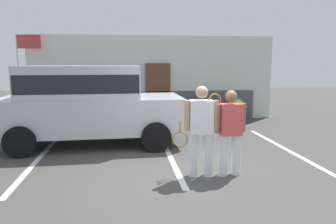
# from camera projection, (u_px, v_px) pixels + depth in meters

# --- Properties ---
(ground_plane) EXTENTS (40.00, 40.00, 0.00)m
(ground_plane) POSITION_uv_depth(u_px,v_px,m) (184.00, 176.00, 6.05)
(ground_plane) COLOR #423F3D
(parking_stripe_0) EXTENTS (0.12, 4.40, 0.01)m
(parking_stripe_0) POSITION_uv_depth(u_px,v_px,m) (38.00, 159.00, 7.13)
(parking_stripe_0) COLOR silver
(parking_stripe_0) RESTS_ON ground_plane
(parking_stripe_1) EXTENTS (0.12, 4.40, 0.01)m
(parking_stripe_1) POSITION_uv_depth(u_px,v_px,m) (169.00, 154.00, 7.51)
(parking_stripe_1) COLOR silver
(parking_stripe_1) RESTS_ON ground_plane
(parking_stripe_2) EXTENTS (0.12, 4.40, 0.01)m
(parking_stripe_2) POSITION_uv_depth(u_px,v_px,m) (287.00, 150.00, 7.89)
(parking_stripe_2) COLOR silver
(parking_stripe_2) RESTS_ON ground_plane
(house_frontage) EXTENTS (8.95, 0.40, 3.10)m
(house_frontage) POSITION_uv_depth(u_px,v_px,m) (155.00, 81.00, 11.83)
(house_frontage) COLOR silver
(house_frontage) RESTS_ON ground_plane
(parked_suv) EXTENTS (4.64, 2.23, 2.05)m
(parked_suv) POSITION_uv_depth(u_px,v_px,m) (88.00, 101.00, 8.25)
(parked_suv) COLOR #B7B7BC
(parked_suv) RESTS_ON ground_plane
(tennis_player_man) EXTENTS (0.88, 0.31, 1.71)m
(tennis_player_man) POSITION_uv_depth(u_px,v_px,m) (201.00, 130.00, 5.94)
(tennis_player_man) COLOR white
(tennis_player_man) RESTS_ON ground_plane
(tennis_player_woman) EXTENTS (0.75, 0.28, 1.62)m
(tennis_player_woman) POSITION_uv_depth(u_px,v_px,m) (230.00, 131.00, 6.00)
(tennis_player_woman) COLOR white
(tennis_player_woman) RESTS_ON ground_plane
(potted_plant_by_porch) EXTENTS (0.66, 0.66, 0.87)m
(potted_plant_by_porch) POSITION_uv_depth(u_px,v_px,m) (209.00, 110.00, 11.27)
(potted_plant_by_porch) COLOR brown
(potted_plant_by_porch) RESTS_ON ground_plane
(potted_plant_secondary) EXTENTS (0.67, 0.67, 0.88)m
(potted_plant_secondary) POSITION_uv_depth(u_px,v_px,m) (236.00, 109.00, 11.46)
(potted_plant_secondary) COLOR gray
(potted_plant_secondary) RESTS_ON ground_plane
(flag_pole) EXTENTS (0.80, 0.09, 3.09)m
(flag_pole) POSITION_uv_depth(u_px,v_px,m) (24.00, 62.00, 10.70)
(flag_pole) COLOR silver
(flag_pole) RESTS_ON ground_plane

